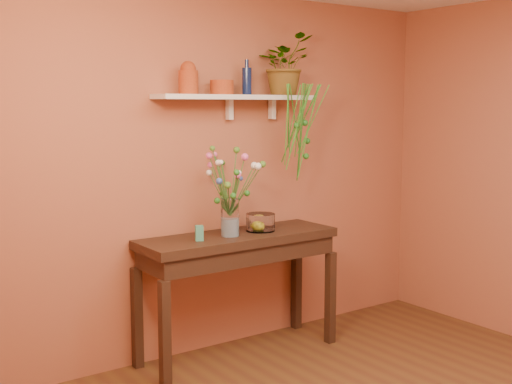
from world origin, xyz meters
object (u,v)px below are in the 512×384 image
(blue_bottle, at_px, (247,81))
(bouquet, at_px, (232,176))
(terracotta_jug, at_px, (188,78))
(glass_bowl, at_px, (260,223))
(spider_plant, at_px, (284,65))
(sideboard, at_px, (238,252))
(glass_vase, at_px, (230,220))

(blue_bottle, xyz_separation_m, bouquet, (-0.27, -0.20, -0.68))
(terracotta_jug, distance_m, bouquet, 0.75)
(terracotta_jug, height_order, glass_bowl, terracotta_jug)
(spider_plant, bearing_deg, sideboard, -166.80)
(sideboard, relative_size, glass_vase, 5.54)
(spider_plant, xyz_separation_m, glass_vase, (-0.61, -0.15, -1.13))
(blue_bottle, distance_m, bouquet, 0.76)
(glass_bowl, bearing_deg, blue_bottle, 94.61)
(terracotta_jug, height_order, bouquet, terracotta_jug)
(blue_bottle, distance_m, glass_bowl, 1.07)
(blue_bottle, distance_m, spider_plant, 0.35)
(sideboard, distance_m, blue_bottle, 1.28)
(glass_vase, bearing_deg, blue_bottle, 34.24)
(sideboard, height_order, glass_vase, glass_vase)
(blue_bottle, bearing_deg, glass_vase, -145.76)
(sideboard, height_order, spider_plant, spider_plant)
(sideboard, distance_m, terracotta_jug, 1.31)
(sideboard, xyz_separation_m, bouquet, (-0.08, -0.04, 0.57))
(sideboard, bearing_deg, glass_vase, -160.66)
(glass_vase, relative_size, glass_bowl, 1.26)
(sideboard, relative_size, spider_plant, 3.26)
(terracotta_jug, bearing_deg, spider_plant, -1.65)
(sideboard, xyz_separation_m, glass_bowl, (0.20, -0.00, 0.19))
(terracotta_jug, distance_m, blue_bottle, 0.51)
(blue_bottle, height_order, glass_bowl, blue_bottle)
(blue_bottle, relative_size, glass_vase, 0.96)
(bouquet, distance_m, glass_bowl, 0.48)
(blue_bottle, bearing_deg, terracotta_jug, -178.37)
(terracotta_jug, relative_size, glass_bowl, 1.06)
(glass_bowl, bearing_deg, spider_plant, 21.16)
(bouquet, bearing_deg, terracotta_jug, 142.18)
(terracotta_jug, bearing_deg, glass_vase, -37.67)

